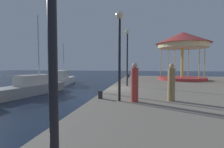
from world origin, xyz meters
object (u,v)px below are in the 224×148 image
(lamp_post_mid_promenade, at_px, (120,40))
(sailboat_grey, at_px, (31,87))
(bollard_north, at_px, (129,76))
(sailboat_white, at_px, (62,79))
(person_near_carousel, at_px, (171,83))
(lamp_post_far_end, at_px, (127,48))
(bollard_south, at_px, (128,77))
(person_mid_promenade, at_px, (135,83))
(bollard_center, at_px, (100,95))
(carousel, at_px, (183,44))

(lamp_post_mid_promenade, bearing_deg, sailboat_grey, 148.73)
(sailboat_grey, relative_size, bollard_north, 17.29)
(sailboat_white, distance_m, person_near_carousel, 17.05)
(sailboat_grey, distance_m, lamp_post_far_end, 8.82)
(lamp_post_mid_promenade, bearing_deg, person_near_carousel, 11.47)
(lamp_post_far_end, distance_m, bollard_south, 8.68)
(lamp_post_far_end, distance_m, person_mid_promenade, 6.37)
(lamp_post_mid_promenade, height_order, lamp_post_far_end, lamp_post_far_end)
(lamp_post_far_end, relative_size, person_near_carousel, 2.55)
(bollard_center, bearing_deg, person_near_carousel, 0.93)
(carousel, height_order, lamp_post_mid_promenade, carousel)
(bollard_north, xyz_separation_m, person_near_carousel, (3.23, -15.42, 0.64))
(lamp_post_mid_promenade, bearing_deg, bollard_north, 92.89)
(bollard_center, distance_m, person_near_carousel, 3.53)
(person_mid_promenade, xyz_separation_m, person_near_carousel, (1.71, 0.51, -0.01))
(sailboat_grey, xyz_separation_m, bollard_center, (7.25, -4.60, 0.37))
(lamp_post_far_end, bearing_deg, lamp_post_mid_promenade, -88.54)
(sailboat_grey, bearing_deg, person_near_carousel, -22.96)
(lamp_post_mid_promenade, height_order, bollard_center, lamp_post_mid_promenade)
(lamp_post_far_end, bearing_deg, person_near_carousel, -64.39)
(bollard_south, distance_m, bollard_north, 1.88)
(carousel, relative_size, lamp_post_far_end, 1.33)
(lamp_post_far_end, bearing_deg, bollard_south, 94.67)
(carousel, relative_size, bollard_north, 15.16)
(lamp_post_mid_promenade, bearing_deg, lamp_post_far_end, 91.46)
(bollard_center, bearing_deg, carousel, 61.55)
(person_mid_promenade, bearing_deg, carousel, 69.03)
(sailboat_grey, bearing_deg, bollard_south, 50.25)
(carousel, relative_size, bollard_south, 15.16)
(sailboat_white, bearing_deg, lamp_post_far_end, -37.17)
(lamp_post_mid_promenade, relative_size, person_near_carousel, 2.35)
(bollard_south, bearing_deg, carousel, -12.02)
(sailboat_grey, relative_size, carousel, 1.14)
(person_mid_promenade, distance_m, person_near_carousel, 1.79)
(bollard_south, relative_size, person_near_carousel, 0.22)
(carousel, bearing_deg, bollard_center, -118.45)
(sailboat_grey, height_order, bollard_north, sailboat_grey)
(sailboat_grey, relative_size, person_near_carousel, 3.87)
(carousel, xyz_separation_m, lamp_post_mid_promenade, (-5.58, -12.67, -1.18))
(bollard_center, bearing_deg, lamp_post_far_end, 80.63)
(sailboat_grey, distance_m, bollard_south, 11.70)
(sailboat_grey, bearing_deg, bollard_center, -32.40)
(bollard_south, bearing_deg, sailboat_grey, -129.75)
(bollard_center, distance_m, bollard_south, 13.59)
(lamp_post_far_end, bearing_deg, person_mid_promenade, -81.64)
(bollard_north, bearing_deg, person_mid_promenade, -84.55)
(carousel, height_order, bollard_south, carousel)
(sailboat_white, distance_m, sailboat_grey, 7.85)
(bollard_center, bearing_deg, sailboat_grey, 147.60)
(lamp_post_mid_promenade, bearing_deg, carousel, 66.23)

